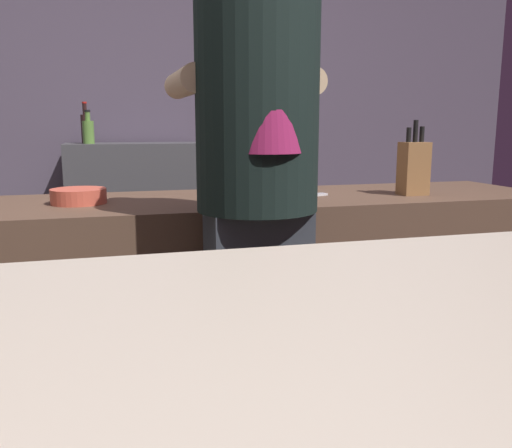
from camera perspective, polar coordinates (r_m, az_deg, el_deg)
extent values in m
cube|color=#4B4151|center=(3.53, -11.44, 13.05)|extent=(5.20, 0.10, 2.70)
cube|color=brown|center=(2.11, 2.54, -9.45)|extent=(2.10, 0.60, 0.92)
cube|color=#3F3E42|center=(3.31, -12.48, -0.92)|extent=(0.80, 0.36, 1.08)
cube|color=#30343C|center=(1.65, 0.11, -14.88)|extent=(0.28, 0.20, 0.94)
cylinder|color=black|center=(1.49, 0.12, 12.31)|extent=(0.34, 0.34, 0.57)
cone|color=#8C1E4C|center=(1.41, 1.37, 18.05)|extent=(0.18, 0.18, 0.51)
cylinder|color=#D7B388|center=(1.61, -7.60, 14.85)|extent=(0.09, 0.32, 0.08)
cylinder|color=#D7B388|center=(1.70, 4.14, 14.67)|extent=(0.09, 0.32, 0.08)
cube|color=olive|center=(2.12, 16.56, 5.72)|extent=(0.10, 0.08, 0.20)
cylinder|color=black|center=(2.10, 16.09, 9.19)|extent=(0.02, 0.02, 0.05)
cylinder|color=black|center=(2.11, 16.76, 9.54)|extent=(0.02, 0.02, 0.08)
cylinder|color=black|center=(2.13, 17.39, 9.19)|extent=(0.02, 0.02, 0.06)
cylinder|color=#C54F3B|center=(1.90, -18.51, 2.86)|extent=(0.18, 0.18, 0.05)
cube|color=silver|center=(1.97, 4.82, 3.00)|extent=(0.24, 0.11, 0.01)
cylinder|color=black|center=(3.30, -17.82, 9.70)|extent=(0.05, 0.05, 0.16)
cylinder|color=black|center=(3.30, -17.93, 11.67)|extent=(0.02, 0.02, 0.06)
cylinder|color=red|center=(3.31, -17.97, 12.30)|extent=(0.03, 0.03, 0.01)
cylinder|color=#557F36|center=(3.18, -17.56, 9.37)|extent=(0.06, 0.06, 0.13)
cylinder|color=#557F36|center=(3.18, -17.65, 10.96)|extent=(0.03, 0.03, 0.05)
cylinder|color=black|center=(3.18, -17.68, 11.51)|extent=(0.03, 0.03, 0.01)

